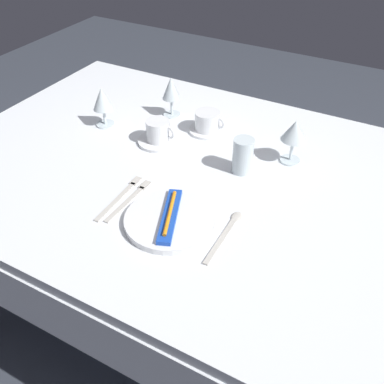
{
  "coord_description": "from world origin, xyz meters",
  "views": [
    {
      "loc": [
        0.43,
        -0.97,
        1.53
      ],
      "look_at": [
        -0.03,
        -0.12,
        0.76
      ],
      "focal_mm": 41.45,
      "sensor_mm": 36.0,
      "label": 1
    }
  ],
  "objects_px": {
    "fork_inner": "(121,196)",
    "wine_glass_right": "(171,90)",
    "fork_outer": "(130,199)",
    "wine_glass_left": "(102,101)",
    "toothbrush_package": "(170,215)",
    "coffee_cup_right": "(158,131)",
    "coffee_cup_left": "(208,121)",
    "spoon_soup": "(228,230)",
    "wine_glass_centre": "(294,132)",
    "dinner_plate": "(170,220)",
    "drink_tumbler": "(243,158)"
  },
  "relations": [
    {
      "from": "fork_outer",
      "to": "wine_glass_right",
      "type": "relative_size",
      "value": 1.39
    },
    {
      "from": "fork_outer",
      "to": "wine_glass_centre",
      "type": "distance_m",
      "value": 0.53
    },
    {
      "from": "coffee_cup_right",
      "to": "wine_glass_right",
      "type": "height_order",
      "value": "wine_glass_right"
    },
    {
      "from": "dinner_plate",
      "to": "wine_glass_left",
      "type": "height_order",
      "value": "wine_glass_left"
    },
    {
      "from": "toothbrush_package",
      "to": "drink_tumbler",
      "type": "bearing_deg",
      "value": 77.1
    },
    {
      "from": "coffee_cup_left",
      "to": "wine_glass_centre",
      "type": "xyz_separation_m",
      "value": [
        0.31,
        -0.04,
        0.06
      ]
    },
    {
      "from": "dinner_plate",
      "to": "drink_tumbler",
      "type": "distance_m",
      "value": 0.32
    },
    {
      "from": "spoon_soup",
      "to": "coffee_cup_right",
      "type": "distance_m",
      "value": 0.48
    },
    {
      "from": "wine_glass_left",
      "to": "wine_glass_right",
      "type": "xyz_separation_m",
      "value": [
        0.17,
        0.17,
        0.0
      ]
    },
    {
      "from": "coffee_cup_left",
      "to": "fork_inner",
      "type": "bearing_deg",
      "value": -96.46
    },
    {
      "from": "fork_outer",
      "to": "spoon_soup",
      "type": "relative_size",
      "value": 0.96
    },
    {
      "from": "coffee_cup_left",
      "to": "wine_glass_left",
      "type": "distance_m",
      "value": 0.37
    },
    {
      "from": "dinner_plate",
      "to": "wine_glass_right",
      "type": "relative_size",
      "value": 1.65
    },
    {
      "from": "fork_inner",
      "to": "coffee_cup_left",
      "type": "xyz_separation_m",
      "value": [
        0.05,
        0.44,
        0.04
      ]
    },
    {
      "from": "coffee_cup_right",
      "to": "coffee_cup_left",
      "type": "bearing_deg",
      "value": 52.14
    },
    {
      "from": "wine_glass_right",
      "to": "fork_inner",
      "type": "bearing_deg",
      "value": -76.14
    },
    {
      "from": "coffee_cup_right",
      "to": "dinner_plate",
      "type": "bearing_deg",
      "value": -53.73
    },
    {
      "from": "wine_glass_left",
      "to": "spoon_soup",
      "type": "bearing_deg",
      "value": -25.08
    },
    {
      "from": "dinner_plate",
      "to": "spoon_soup",
      "type": "distance_m",
      "value": 0.15
    },
    {
      "from": "fork_inner",
      "to": "wine_glass_left",
      "type": "height_order",
      "value": "wine_glass_left"
    },
    {
      "from": "wine_glass_left",
      "to": "wine_glass_centre",
      "type": "bearing_deg",
      "value": 8.54
    },
    {
      "from": "spoon_soup",
      "to": "wine_glass_centre",
      "type": "relative_size",
      "value": 1.5
    },
    {
      "from": "fork_outer",
      "to": "spoon_soup",
      "type": "height_order",
      "value": "spoon_soup"
    },
    {
      "from": "coffee_cup_left",
      "to": "wine_glass_left",
      "type": "relative_size",
      "value": 0.77
    },
    {
      "from": "wine_glass_centre",
      "to": "drink_tumbler",
      "type": "height_order",
      "value": "wine_glass_centre"
    },
    {
      "from": "fork_outer",
      "to": "wine_glass_centre",
      "type": "bearing_deg",
      "value": 50.46
    },
    {
      "from": "toothbrush_package",
      "to": "drink_tumbler",
      "type": "relative_size",
      "value": 1.88
    },
    {
      "from": "dinner_plate",
      "to": "fork_outer",
      "type": "xyz_separation_m",
      "value": [
        -0.15,
        0.03,
        -0.01
      ]
    },
    {
      "from": "spoon_soup",
      "to": "wine_glass_right",
      "type": "xyz_separation_m",
      "value": [
        -0.44,
        0.46,
        0.1
      ]
    },
    {
      "from": "wine_glass_right",
      "to": "drink_tumbler",
      "type": "bearing_deg",
      "value": -28.36
    },
    {
      "from": "toothbrush_package",
      "to": "wine_glass_right",
      "type": "bearing_deg",
      "value": 120.39
    },
    {
      "from": "dinner_plate",
      "to": "wine_glass_right",
      "type": "height_order",
      "value": "wine_glass_right"
    },
    {
      "from": "fork_outer",
      "to": "wine_glass_left",
      "type": "distance_m",
      "value": 0.45
    },
    {
      "from": "fork_outer",
      "to": "wine_glass_right",
      "type": "bearing_deg",
      "value": 107.35
    },
    {
      "from": "dinner_plate",
      "to": "spoon_soup",
      "type": "height_order",
      "value": "dinner_plate"
    },
    {
      "from": "wine_glass_left",
      "to": "drink_tumbler",
      "type": "distance_m",
      "value": 0.54
    },
    {
      "from": "toothbrush_package",
      "to": "wine_glass_right",
      "type": "relative_size",
      "value": 1.41
    },
    {
      "from": "dinner_plate",
      "to": "wine_glass_centre",
      "type": "height_order",
      "value": "wine_glass_centre"
    },
    {
      "from": "wine_glass_centre",
      "to": "toothbrush_package",
      "type": "bearing_deg",
      "value": -113.05
    },
    {
      "from": "spoon_soup",
      "to": "wine_glass_right",
      "type": "distance_m",
      "value": 0.65
    },
    {
      "from": "fork_inner",
      "to": "wine_glass_right",
      "type": "height_order",
      "value": "wine_glass_right"
    },
    {
      "from": "toothbrush_package",
      "to": "coffee_cup_left",
      "type": "bearing_deg",
      "value": 105.39
    },
    {
      "from": "wine_glass_left",
      "to": "fork_inner",
      "type": "bearing_deg",
      "value": -46.55
    },
    {
      "from": "spoon_soup",
      "to": "wine_glass_centre",
      "type": "distance_m",
      "value": 0.4
    },
    {
      "from": "wine_glass_left",
      "to": "dinner_plate",
      "type": "bearing_deg",
      "value": -35.35
    },
    {
      "from": "fork_outer",
      "to": "wine_glass_right",
      "type": "height_order",
      "value": "wine_glass_right"
    },
    {
      "from": "wine_glass_left",
      "to": "coffee_cup_left",
      "type": "bearing_deg",
      "value": 21.81
    },
    {
      "from": "spoon_soup",
      "to": "coffee_cup_right",
      "type": "xyz_separation_m",
      "value": [
        -0.39,
        0.28,
        0.04
      ]
    },
    {
      "from": "wine_glass_right",
      "to": "fork_outer",
      "type": "bearing_deg",
      "value": -72.65
    },
    {
      "from": "wine_glass_centre",
      "to": "wine_glass_left",
      "type": "height_order",
      "value": "wine_glass_centre"
    }
  ]
}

